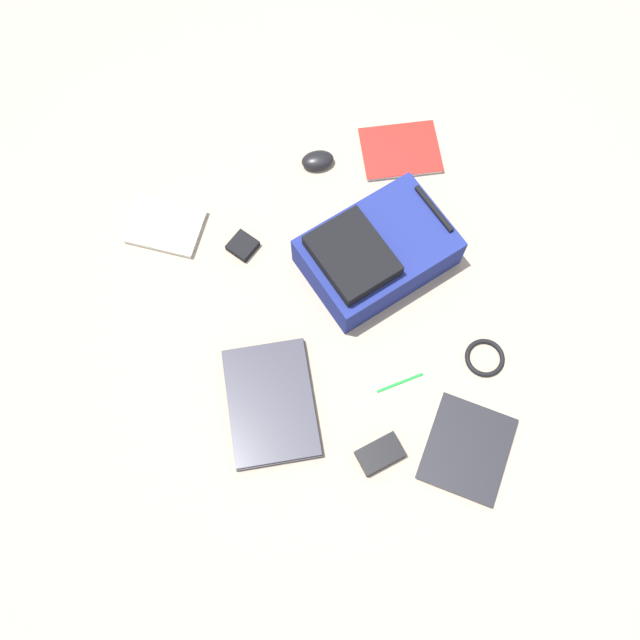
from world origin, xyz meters
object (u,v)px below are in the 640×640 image
object	(u,v)px
power_brick	(380,454)
pen_black	(400,383)
book_red	(467,449)
earbud_pouch	(243,246)
computer_mouse	(318,160)
book_manual	(165,226)
laptop	(271,403)
cable_coil	(485,358)
backpack	(375,252)
book_comic	(400,151)

from	to	relation	value
power_brick	pen_black	distance (m)	0.21
book_red	earbud_pouch	bearing A→B (deg)	-155.03
computer_mouse	earbud_pouch	distance (m)	0.38
book_manual	earbud_pouch	xyz separation A→B (m)	(0.15, 0.20, 0.00)
book_red	book_manual	world-z (taller)	book_manual
book_manual	earbud_pouch	bearing A→B (deg)	53.42
power_brick	pen_black	size ratio (longest dim) A/B	0.86
laptop	earbud_pouch	size ratio (longest dim) A/B	5.07
computer_mouse	pen_black	bearing A→B (deg)	6.52
book_manual	power_brick	world-z (taller)	power_brick
book_manual	cable_coil	xyz separation A→B (m)	(0.74, 0.74, -0.00)
power_brick	pen_black	xyz separation A→B (m)	(-0.17, 0.13, -0.01)
backpack	laptop	world-z (taller)	backpack
pen_black	earbud_pouch	world-z (taller)	earbud_pouch
cable_coil	book_red	bearing A→B (deg)	-36.23
pen_black	book_comic	bearing A→B (deg)	156.66
book_comic	power_brick	distance (m)	0.98
backpack	pen_black	bearing A→B (deg)	-10.94
pen_black	cable_coil	bearing A→B (deg)	85.39
cable_coil	power_brick	world-z (taller)	power_brick
backpack	earbud_pouch	world-z (taller)	backpack
earbud_pouch	power_brick	bearing A→B (deg)	11.29
book_red	pen_black	world-z (taller)	book_red
backpack	laptop	size ratio (longest dim) A/B	1.23
backpack	earbud_pouch	xyz separation A→B (m)	(-0.19, -0.35, -0.06)
laptop	earbud_pouch	world-z (taller)	laptop
computer_mouse	cable_coil	distance (m)	0.81
computer_mouse	book_red	bearing A→B (deg)	12.72
book_red	computer_mouse	distance (m)	1.00
laptop	backpack	bearing A→B (deg)	124.57
book_red	power_brick	xyz separation A→B (m)	(-0.07, -0.23, 0.01)
earbud_pouch	laptop	bearing A→B (deg)	-9.69
pen_black	laptop	bearing A→B (deg)	-101.58
computer_mouse	book_manual	bearing A→B (deg)	-75.32
backpack	computer_mouse	xyz separation A→B (m)	(-0.39, -0.03, -0.05)
book_manual	pen_black	distance (m)	0.86
book_manual	power_brick	xyz separation A→B (m)	(0.88, 0.35, 0.00)
book_red	computer_mouse	world-z (taller)	computer_mouse
earbud_pouch	cable_coil	bearing A→B (deg)	42.41
book_manual	earbud_pouch	world-z (taller)	earbud_pouch
book_red	cable_coil	distance (m)	0.27
book_comic	book_red	distance (m)	0.97
backpack	book_manual	xyz separation A→B (m)	(-0.34, -0.55, -0.06)
laptop	pen_black	distance (m)	0.37
backpack	book_comic	distance (m)	0.41
power_brick	cable_coil	bearing A→B (deg)	110.64
computer_mouse	cable_coil	xyz separation A→B (m)	(0.78, 0.22, -0.01)
book_manual	computer_mouse	bearing A→B (deg)	95.11
laptop	book_red	world-z (taller)	laptop
computer_mouse	cable_coil	bearing A→B (deg)	24.98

